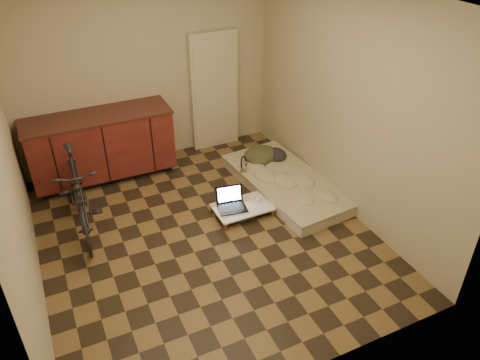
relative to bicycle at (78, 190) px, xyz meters
name	(u,v)px	position (x,y,z in m)	size (l,w,h in m)	color
room_shell	(199,131)	(1.20, -0.70, 0.78)	(3.50, 4.00, 2.60)	brown
cabinets	(102,146)	(0.45, 1.00, -0.05)	(1.84, 0.62, 0.91)	black
appliance_panel	(214,91)	(2.15, 1.24, 0.33)	(0.70, 0.10, 1.70)	beige
bicycle	(78,190)	(0.00, 0.00, 0.00)	(0.47, 1.61, 1.04)	black
futon	(286,183)	(2.50, -0.28, -0.44)	(1.06, 1.94, 0.16)	beige
clothing_pile	(265,151)	(2.50, 0.31, -0.26)	(0.51, 0.43, 0.20)	#383C23
headphones	(244,163)	(2.10, 0.15, -0.28)	(0.25, 0.23, 0.16)	black
lap_desk	(242,207)	(1.75, -0.55, -0.42)	(0.68, 0.44, 0.11)	brown
laptop	(231,203)	(1.63, -0.49, -0.36)	(0.37, 0.34, 0.23)	black
mouse	(258,199)	(1.97, -0.52, -0.39)	(0.06, 0.10, 0.04)	white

